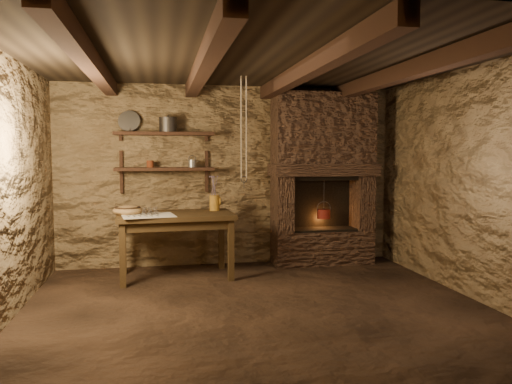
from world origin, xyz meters
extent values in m
plane|color=black|center=(0.00, 0.00, 0.00)|extent=(4.50, 4.50, 0.00)
cube|color=brown|center=(0.00, 2.00, 1.20)|extent=(4.50, 0.04, 2.40)
cube|color=brown|center=(0.00, -2.00, 1.20)|extent=(4.50, 0.04, 2.40)
cube|color=brown|center=(-2.25, 0.00, 1.20)|extent=(0.04, 4.00, 2.40)
cube|color=brown|center=(2.25, 0.00, 1.20)|extent=(0.04, 4.00, 2.40)
cube|color=black|center=(0.00, 0.00, 2.40)|extent=(4.50, 4.00, 0.04)
cube|color=black|center=(-1.50, 0.00, 2.31)|extent=(0.14, 3.95, 0.16)
cube|color=black|center=(-0.50, 0.00, 2.31)|extent=(0.14, 3.95, 0.16)
cube|color=black|center=(0.50, 0.00, 2.31)|extent=(0.14, 3.95, 0.16)
cube|color=black|center=(1.50, 0.00, 2.31)|extent=(0.14, 3.95, 0.16)
cube|color=black|center=(-0.85, 1.84, 1.30)|extent=(1.25, 0.30, 0.04)
cube|color=black|center=(-0.85, 1.84, 1.75)|extent=(1.25, 0.30, 0.04)
cube|color=#38251C|center=(1.25, 1.77, 0.23)|extent=(1.35, 0.45, 0.45)
cube|color=#38251C|center=(0.69, 1.77, 0.82)|extent=(0.23, 0.45, 0.75)
cube|color=#38251C|center=(1.81, 1.77, 0.82)|extent=(0.23, 0.45, 0.75)
cube|color=#38251C|center=(1.25, 1.74, 1.28)|extent=(1.43, 0.51, 0.16)
cube|color=#38251C|center=(1.25, 1.77, 1.83)|extent=(1.35, 0.45, 0.94)
cube|color=black|center=(1.25, 1.96, 0.82)|extent=(0.90, 0.06, 0.75)
cube|color=#312211|center=(-0.74, 1.35, 0.75)|extent=(1.41, 0.86, 0.06)
cube|color=#312211|center=(-0.74, 1.35, 0.67)|extent=(1.29, 0.73, 0.10)
cube|color=silver|center=(-1.05, 1.16, 0.79)|extent=(0.65, 0.55, 0.01)
cylinder|color=#A36D1F|center=(-0.24, 1.54, 0.88)|extent=(0.17, 0.17, 0.19)
torus|color=#A36D1F|center=(-0.18, 1.54, 0.90)|extent=(0.02, 0.11, 0.11)
ellipsoid|color=olive|center=(-1.29, 1.37, 0.82)|extent=(0.38, 0.38, 0.12)
cylinder|color=#2E2B29|center=(-0.80, 1.84, 1.85)|extent=(0.26, 0.26, 0.17)
cylinder|color=#9F9F9A|center=(-1.29, 1.94, 1.91)|extent=(0.29, 0.15, 0.28)
cylinder|color=#602613|center=(-1.03, 1.84, 1.36)|extent=(0.11, 0.11, 0.09)
cylinder|color=maroon|center=(1.26, 1.72, 0.68)|extent=(0.23, 0.23, 0.12)
torus|color=#2E2B29|center=(1.26, 1.72, 0.76)|extent=(0.20, 0.01, 0.20)
cylinder|color=#2E2B29|center=(1.26, 1.72, 0.94)|extent=(0.01, 0.01, 0.44)
camera|label=1|loc=(-0.91, -4.67, 1.52)|focal=35.00mm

